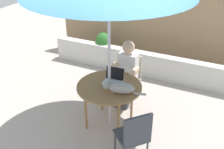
{
  "coord_description": "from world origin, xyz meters",
  "views": [
    {
      "loc": [
        1.56,
        -3.26,
        2.98
      ],
      "look_at": [
        0.0,
        0.1,
        0.9
      ],
      "focal_mm": 43.33,
      "sensor_mm": 36.0,
      "label": 1
    }
  ],
  "objects_px": {
    "patio_table": "(109,89)",
    "chair_empty": "(134,134)",
    "cat": "(120,88)",
    "potted_plant_near_fence": "(103,47)",
    "person_seated": "(127,70)",
    "laptop": "(114,78)",
    "chair_occupied": "(129,74)"
  },
  "relations": [
    {
      "from": "patio_table",
      "to": "chair_empty",
      "type": "distance_m",
      "value": 0.93
    },
    {
      "from": "cat",
      "to": "potted_plant_near_fence",
      "type": "distance_m",
      "value": 2.51
    },
    {
      "from": "patio_table",
      "to": "cat",
      "type": "xyz_separation_m",
      "value": [
        0.23,
        -0.11,
        0.15
      ]
    },
    {
      "from": "patio_table",
      "to": "person_seated",
      "type": "height_order",
      "value": "person_seated"
    },
    {
      "from": "patio_table",
      "to": "cat",
      "type": "bearing_deg",
      "value": -26.64
    },
    {
      "from": "laptop",
      "to": "person_seated",
      "type": "bearing_deg",
      "value": 90.78
    },
    {
      "from": "person_seated",
      "to": "laptop",
      "type": "xyz_separation_m",
      "value": [
        0.01,
        -0.56,
        0.13
      ]
    },
    {
      "from": "patio_table",
      "to": "chair_empty",
      "type": "xyz_separation_m",
      "value": [
        0.67,
        -0.63,
        -0.18
      ]
    },
    {
      "from": "patio_table",
      "to": "potted_plant_near_fence",
      "type": "height_order",
      "value": "potted_plant_near_fence"
    },
    {
      "from": "patio_table",
      "to": "person_seated",
      "type": "distance_m",
      "value": 0.72
    },
    {
      "from": "potted_plant_near_fence",
      "to": "chair_occupied",
      "type": "bearing_deg",
      "value": -44.98
    },
    {
      "from": "person_seated",
      "to": "cat",
      "type": "distance_m",
      "value": 0.88
    },
    {
      "from": "chair_occupied",
      "to": "cat",
      "type": "height_order",
      "value": "cat"
    },
    {
      "from": "chair_occupied",
      "to": "potted_plant_near_fence",
      "type": "bearing_deg",
      "value": 135.02
    },
    {
      "from": "chair_empty",
      "to": "potted_plant_near_fence",
      "type": "relative_size",
      "value": 1.11
    },
    {
      "from": "potted_plant_near_fence",
      "to": "person_seated",
      "type": "bearing_deg",
      "value": -48.79
    },
    {
      "from": "cat",
      "to": "potted_plant_near_fence",
      "type": "xyz_separation_m",
      "value": [
        -1.33,
        2.09,
        -0.39
      ]
    },
    {
      "from": "person_seated",
      "to": "cat",
      "type": "xyz_separation_m",
      "value": [
        0.23,
        -0.83,
        0.15
      ]
    },
    {
      "from": "patio_table",
      "to": "laptop",
      "type": "relative_size",
      "value": 3.24
    },
    {
      "from": "patio_table",
      "to": "cat",
      "type": "distance_m",
      "value": 0.29
    },
    {
      "from": "chair_empty",
      "to": "potted_plant_near_fence",
      "type": "xyz_separation_m",
      "value": [
        -1.77,
        2.6,
        -0.06
      ]
    },
    {
      "from": "chair_occupied",
      "to": "chair_empty",
      "type": "relative_size",
      "value": 1.0
    },
    {
      "from": "patio_table",
      "to": "person_seated",
      "type": "relative_size",
      "value": 0.85
    },
    {
      "from": "laptop",
      "to": "cat",
      "type": "bearing_deg",
      "value": -51.43
    },
    {
      "from": "person_seated",
      "to": "laptop",
      "type": "relative_size",
      "value": 3.8
    },
    {
      "from": "chair_empty",
      "to": "person_seated",
      "type": "relative_size",
      "value": 0.72
    },
    {
      "from": "cat",
      "to": "chair_empty",
      "type": "bearing_deg",
      "value": -49.37
    },
    {
      "from": "potted_plant_near_fence",
      "to": "cat",
      "type": "bearing_deg",
      "value": -57.54
    },
    {
      "from": "patio_table",
      "to": "chair_empty",
      "type": "height_order",
      "value": "chair_empty"
    },
    {
      "from": "patio_table",
      "to": "cat",
      "type": "relative_size",
      "value": 1.61
    },
    {
      "from": "patio_table",
      "to": "potted_plant_near_fence",
      "type": "relative_size",
      "value": 1.32
    },
    {
      "from": "chair_occupied",
      "to": "person_seated",
      "type": "xyz_separation_m",
      "value": [
        0.0,
        -0.16,
        0.17
      ]
    }
  ]
}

